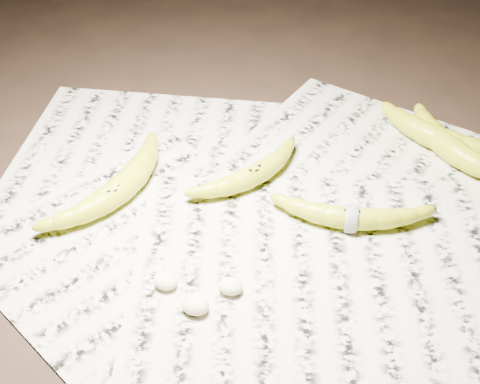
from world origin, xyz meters
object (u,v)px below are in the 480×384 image
(banana_left_a, at_px, (113,194))
(banana_taped, at_px, (351,216))
(banana_left_b, at_px, (127,179))
(banana_upper_a, at_px, (440,137))
(banana_upper_b, at_px, (450,145))
(banana_center, at_px, (254,174))

(banana_left_a, height_order, banana_taped, banana_left_a)
(banana_left_b, distance_m, banana_taped, 0.34)
(banana_upper_a, distance_m, banana_upper_b, 0.02)
(banana_left_a, bearing_deg, banana_center, -36.08)
(banana_left_b, xyz_separation_m, banana_center, (0.18, 0.07, -0.00))
(banana_left_a, height_order, banana_left_b, banana_left_b)
(banana_upper_b, bearing_deg, banana_left_a, -105.71)
(banana_left_a, relative_size, banana_upper_b, 1.02)
(banana_center, xyz_separation_m, banana_upper_a, (0.27, 0.17, 0.00))
(banana_center, relative_size, banana_taped, 0.90)
(banana_left_a, xyz_separation_m, banana_upper_b, (0.47, 0.25, 0.00))
(banana_left_b, height_order, banana_upper_a, banana_upper_a)
(banana_upper_a, bearing_deg, banana_left_b, -130.53)
(banana_taped, xyz_separation_m, banana_upper_a, (0.11, 0.22, 0.00))
(banana_left_a, distance_m, banana_center, 0.21)
(banana_left_b, bearing_deg, banana_upper_b, -51.88)
(banana_center, relative_size, banana_upper_a, 0.88)
(banana_center, bearing_deg, banana_left_a, 154.69)
(banana_left_a, xyz_separation_m, banana_center, (0.19, 0.10, -0.00))
(banana_center, bearing_deg, banana_taped, -74.06)
(banana_left_a, height_order, banana_center, banana_left_a)
(banana_taped, xyz_separation_m, banana_upper_b, (0.13, 0.20, 0.00))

